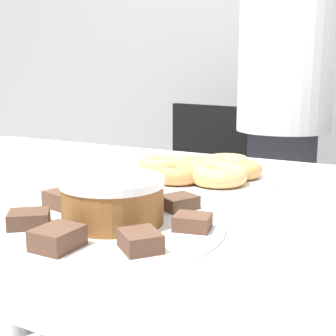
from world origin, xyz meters
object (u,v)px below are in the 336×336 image
Objects in this scene: plate_cake at (113,225)px; frosted_cake at (113,200)px; person_standing at (283,113)px; plate_donuts at (205,177)px; office_chair_left at (187,218)px.

frosted_cake is at bearing 90.00° from plate_cake.
plate_cake is at bearing -89.49° from person_standing.
plate_donuts is (-0.00, -0.64, -0.09)m from person_standing.
person_standing is 1.88× the size of office_chair_left.
person_standing is 1.01m from plate_cake.
frosted_cake is (0.42, -1.12, 0.41)m from office_chair_left.
office_chair_left is 1.26m from frosted_cake.
plate_donuts is at bearing 91.73° from frosted_cake.
plate_cake is at bearing -88.27° from plate_donuts.
frosted_cake reaches higher than plate_donuts.
person_standing reaches higher than frosted_cake.
frosted_cake is at bearing -55.60° from office_chair_left.
office_chair_left is 2.64× the size of plate_donuts.
plate_cake is 0.37m from plate_donuts.
person_standing is 4.79× the size of plate_cake.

